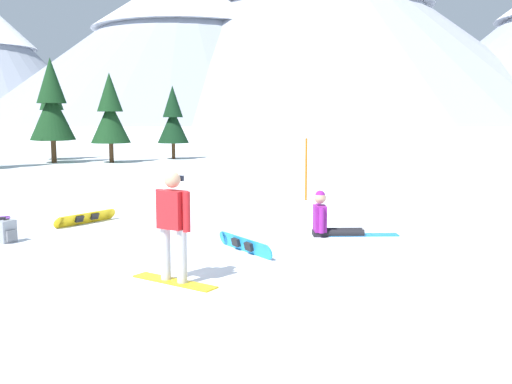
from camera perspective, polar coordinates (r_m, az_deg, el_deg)
The scene contains 14 objects.
ground_plane at distance 9.68m, azimuth -9.86°, elevation -7.30°, with size 800.00×800.00×0.00m, color white.
snowboarder_foreground at distance 8.60m, azimuth -8.11°, elevation -3.17°, with size 1.33×1.09×1.65m.
snowboarder_midground at distance 12.07m, azimuth 7.10°, elevation -2.76°, with size 1.77×0.63×0.94m.
loose_snowboard_near_left at distance 14.64m, azimuth -23.63°, elevation -2.73°, with size 0.78×1.83×0.09m.
loose_snowboard_near_right at distance 10.57m, azimuth -1.19°, elevation -5.17°, with size 0.96×1.50×0.27m.
loose_snowboard_far_spare at distance 13.86m, azimuth -16.30°, elevation -2.46°, with size 1.17×1.43×0.26m.
backpack_grey at distance 12.32m, azimuth -23.15°, elevation -3.60°, with size 0.37×0.38×0.47m.
trail_marker_pole at distance 17.04m, azimuth 4.93°, elevation 2.21°, with size 0.06×0.06×1.82m, color orange.
pine_tree_twin at distance 32.74m, azimuth -19.36°, elevation 7.97°, with size 2.35×2.35×5.51m.
pine_tree_short at distance 34.08m, azimuth -8.14°, elevation 7.08°, with size 1.80×1.80×4.21m.
pine_tree_broad at distance 32.03m, azimuth -14.09°, elevation 7.45°, with size 2.08×2.08×4.75m.
pine_tree_slender at distance 35.36m, azimuth -19.35°, elevation 7.39°, with size 2.03×2.03×4.94m.
peak_east_ridge at distance 227.38m, azimuth -6.98°, elevation 14.24°, with size 152.19×152.19×57.02m.
peak_north_spur at distance 241.47m, azimuth 6.22°, elevation 16.04°, with size 195.94×195.94×74.59m.
Camera 1 is at (1.18, -9.29, 2.43)m, focal length 40.87 mm.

